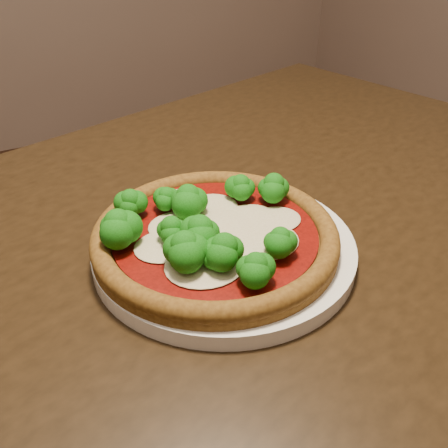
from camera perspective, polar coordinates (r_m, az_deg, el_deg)
name	(u,v)px	position (r m, az deg, el deg)	size (l,w,h in m)	color
dining_table	(215,306)	(0.63, -1.00, -9.36)	(1.48, 1.14, 0.75)	black
plate	(224,247)	(0.56, 0.00, -2.65)	(0.29, 0.29, 0.02)	white
pizza	(212,232)	(0.54, -1.40, -0.96)	(0.27, 0.27, 0.06)	brown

